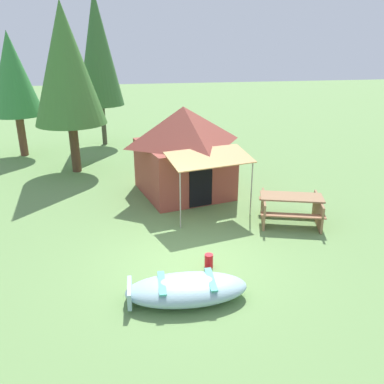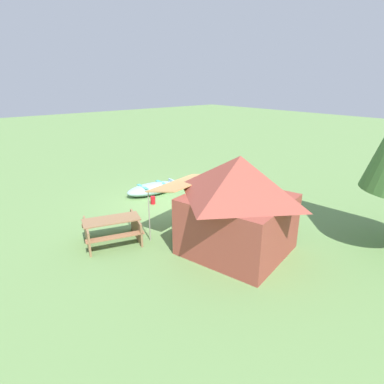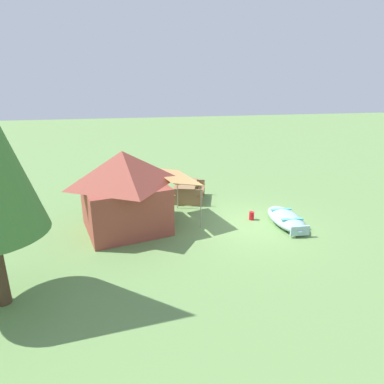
% 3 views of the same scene
% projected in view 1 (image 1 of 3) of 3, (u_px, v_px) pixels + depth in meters
% --- Properties ---
extents(ground_plane, '(80.00, 80.00, 0.00)m').
position_uv_depth(ground_plane, '(189.00, 260.00, 9.50)').
color(ground_plane, '#688F4E').
extents(beached_rowboat, '(2.50, 1.19, 0.46)m').
position_uv_depth(beached_rowboat, '(186.00, 289.00, 8.01)').
color(beached_rowboat, '#95B8BF').
rests_on(beached_rowboat, ground_plane).
extents(canvas_cabin_tent, '(3.49, 4.58, 2.92)m').
position_uv_depth(canvas_cabin_tent, '(184.00, 150.00, 13.16)').
color(canvas_cabin_tent, '#994235').
rests_on(canvas_cabin_tent, ground_plane).
extents(picnic_table, '(2.07, 1.86, 0.79)m').
position_uv_depth(picnic_table, '(291.00, 206.00, 11.34)').
color(picnic_table, '#916B48').
rests_on(picnic_table, ground_plane).
extents(cooler_box, '(0.63, 0.52, 0.31)m').
position_uv_depth(cooler_box, '(176.00, 198.00, 12.80)').
color(cooler_box, '#278563').
rests_on(cooler_box, ground_plane).
extents(fuel_can, '(0.27, 0.27, 0.33)m').
position_uv_depth(fuel_can, '(209.00, 261.00, 9.18)').
color(fuel_can, red).
rests_on(fuel_can, ground_plane).
extents(pine_tree_back_left, '(2.65, 2.65, 6.22)m').
position_uv_depth(pine_tree_back_left, '(66.00, 65.00, 14.47)').
color(pine_tree_back_left, '#4E3625').
rests_on(pine_tree_back_left, ground_plane).
extents(pine_tree_back_right, '(2.14, 2.14, 7.03)m').
position_uv_depth(pine_tree_back_right, '(98.00, 49.00, 18.37)').
color(pine_tree_back_right, '#484635').
rests_on(pine_tree_back_right, ground_plane).
extents(pine_tree_far_center, '(2.19, 2.19, 5.26)m').
position_uv_depth(pine_tree_far_center, '(13.00, 75.00, 16.83)').
color(pine_tree_far_center, brown).
rests_on(pine_tree_far_center, ground_plane).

